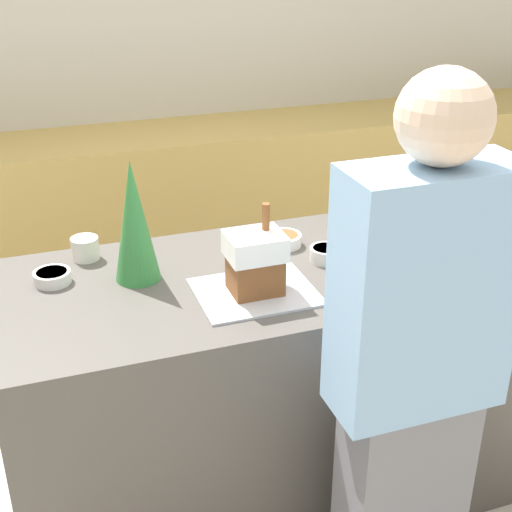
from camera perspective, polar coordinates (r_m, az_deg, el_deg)
The scene contains 15 objects.
ground_plane at distance 2.87m, azimuth 0.96°, elevation -17.92°, with size 12.00×12.00×0.00m, color beige.
wall_back at distance 4.24m, azimuth -9.56°, elevation 16.13°, with size 8.00×0.05×2.60m.
back_cabinet_block at distance 4.16m, azimuth -7.88°, elevation 3.81°, with size 6.00×0.60×0.89m.
kitchen_island at distance 2.57m, azimuth 1.04°, elevation -10.42°, with size 1.75×0.77×0.93m.
baking_tray at distance 2.19m, azimuth -0.07°, elevation -2.90°, with size 0.36×0.30×0.01m.
gingerbread_house at distance 2.14m, azimuth -0.06°, elevation -0.40°, with size 0.17×0.14×0.27m.
decorative_tree at distance 2.23m, azimuth -9.72°, elevation 2.74°, with size 0.14×0.14×0.39m.
candy_bowl_front_corner at distance 2.39m, azimuth 5.60°, elevation 0.20°, with size 0.11×0.11×0.05m.
candy_bowl_near_tray_left at distance 2.61m, azimuth 12.73°, elevation 1.79°, with size 0.13×0.13×0.04m.
candy_bowl_far_right at distance 2.33m, azimuth -16.00°, elevation -1.60°, with size 0.12×0.12×0.04m.
candy_bowl_beside_tree at distance 2.56m, azimuth 8.33°, elevation 1.61°, with size 0.14×0.14×0.04m.
candy_bowl_far_left at distance 2.50m, azimuth 2.16°, elevation 1.34°, with size 0.13×0.13×0.04m.
cookbook at distance 2.77m, azimuth 10.38°, elevation 3.12°, with size 0.20×0.13×0.02m.
mug at distance 2.46m, azimuth -13.51°, elevation 0.60°, with size 0.09×0.09×0.08m.
person at distance 1.94m, azimuth 12.42°, elevation -9.78°, with size 0.44×0.55×1.69m.
Camera 1 is at (-0.73, -1.95, 1.98)m, focal length 50.00 mm.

